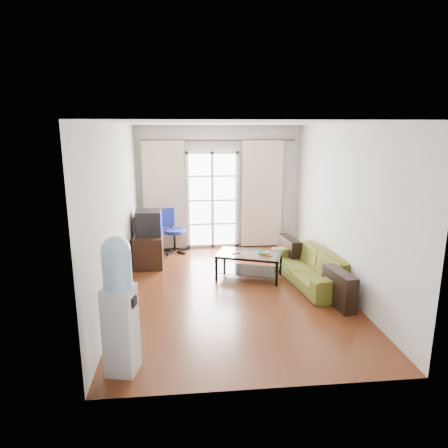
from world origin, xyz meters
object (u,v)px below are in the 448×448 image
Objects in this scene: task_chair at (174,239)px; coffee_table at (249,262)px; sofa at (311,267)px; water_cooler at (119,303)px; crt_tv at (148,223)px; tv_stand at (149,250)px.

coffee_table is at bearing -74.33° from task_chair.
sofa is 1.08m from coffee_table.
crt_tv is at bearing 102.94° from water_cooler.
task_chair reaches higher than tv_stand.
task_chair is at bearing -138.71° from sofa.
water_cooler is (-2.88, -2.35, 0.53)m from sofa.
task_chair is 0.61× the size of water_cooler.
sofa is at bearing -24.56° from tv_stand.
crt_tv is (-1.85, 0.94, 0.55)m from coffee_table.
water_cooler is at bearing -91.37° from tv_stand.
sofa is 3.13m from tv_stand.
water_cooler is (-1.85, -2.69, 0.52)m from coffee_table.
tv_stand is (-2.88, 1.23, 0.02)m from sofa.
sofa is 3.70× the size of crt_tv.
tv_stand is at bearing 102.94° from water_cooler.
sofa reaches higher than coffee_table.
task_chair is at bearing 58.62° from tv_stand.
tv_stand is 0.53× the size of water_cooler.
sofa is at bearing 52.19° from water_cooler.
crt_tv is at bearing -144.09° from task_chair.
sofa is at bearing -25.01° from crt_tv.
water_cooler is at bearing -58.68° from sofa.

